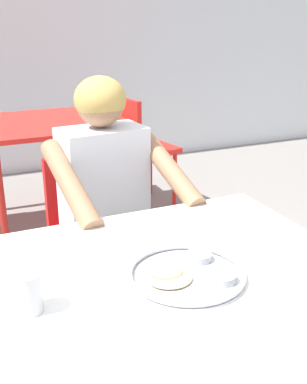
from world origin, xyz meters
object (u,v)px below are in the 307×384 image
table_foreground (167,302)px  drinking_cup (27,291)px  thali_tray (188,274)px  diner_foreground (113,198)px  chair_red_right (137,143)px  chair_foreground (95,231)px  table_background_red (53,132)px

table_foreground → drinking_cup: (-0.36, 0.00, 0.13)m
thali_tray → drinking_cup: drinking_cup is taller
diner_foreground → drinking_cup: bearing=-122.9°
thali_tray → chair_red_right: 2.34m
table_foreground → chair_red_right: bearing=70.0°
drinking_cup → diner_foreground: diner_foreground is taller
thali_tray → chair_foreground: size_ratio=0.39×
thali_tray → chair_foreground: 0.98m
drinking_cup → chair_red_right: chair_red_right is taller
diner_foreground → table_background_red: size_ratio=1.24×
table_background_red → chair_red_right: bearing=2.7°
drinking_cup → table_background_red: size_ratio=0.11×
thali_tray → table_background_red: (0.12, 2.18, -0.10)m
table_background_red → chair_red_right: size_ratio=1.12×
drinking_cup → table_background_red: bearing=76.1°
table_foreground → chair_foreground: bearing=85.3°
drinking_cup → diner_foreground: size_ratio=0.09×
diner_foreground → thali_tray: bearing=-93.2°
chair_foreground → diner_foreground: diner_foreground is taller
drinking_cup → diner_foreground: 0.84m
drinking_cup → table_foreground: bearing=-0.2°
diner_foreground → table_background_red: bearing=86.9°
drinking_cup → chair_foreground: (0.44, 0.92, -0.32)m
table_foreground → diner_foreground: (0.09, 0.70, 0.04)m
drinking_cup → chair_red_right: bearing=62.1°
chair_foreground → thali_tray: bearing=-91.5°
thali_tray → table_background_red: size_ratio=0.33×
thali_tray → diner_foreground: size_ratio=0.27×
thali_tray → chair_foreground: bearing=88.5°
chair_foreground → table_background_red: chair_foreground is taller
drinking_cup → table_background_red: 2.23m
chair_red_right → diner_foreground: bearing=-115.4°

